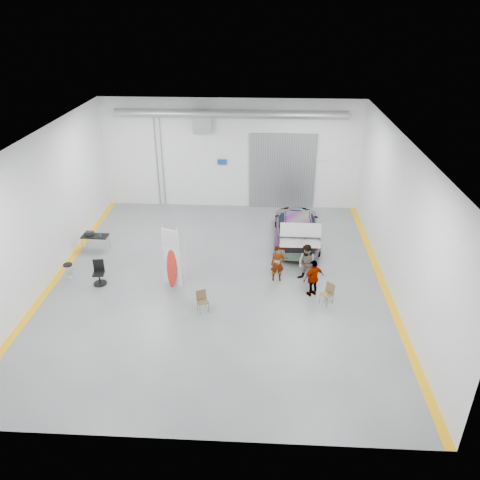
{
  "coord_description": "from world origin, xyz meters",
  "views": [
    {
      "loc": [
        1.79,
        -16.58,
        10.5
      ],
      "look_at": [
        0.86,
        0.83,
        1.5
      ],
      "focal_mm": 35.0,
      "sensor_mm": 36.0,
      "label": 1
    }
  ],
  "objects_px": {
    "person_c": "(314,278)",
    "folding_chair_near": "(203,305)",
    "surfboard_display": "(174,263)",
    "person_a": "(277,264)",
    "person_b": "(307,264)",
    "work_table": "(94,236)",
    "sedan_car": "(297,226)",
    "shop_stool": "(69,272)",
    "folding_chair_far": "(326,298)",
    "office_chair": "(99,274)"
  },
  "relations": [
    {
      "from": "folding_chair_near",
      "to": "work_table",
      "type": "xyz_separation_m",
      "value": [
        -5.64,
        4.53,
        0.5
      ]
    },
    {
      "from": "surfboard_display",
      "to": "sedan_car",
      "type": "bearing_deg",
      "value": 61.11
    },
    {
      "from": "person_c",
      "to": "folding_chair_near",
      "type": "height_order",
      "value": "person_c"
    },
    {
      "from": "folding_chair_near",
      "to": "folding_chair_far",
      "type": "relative_size",
      "value": 0.97
    },
    {
      "from": "person_c",
      "to": "folding_chair_far",
      "type": "bearing_deg",
      "value": 100.01
    },
    {
      "from": "person_a",
      "to": "person_b",
      "type": "relative_size",
      "value": 0.93
    },
    {
      "from": "person_b",
      "to": "person_a",
      "type": "bearing_deg",
      "value": -140.92
    },
    {
      "from": "folding_chair_near",
      "to": "folding_chair_far",
      "type": "bearing_deg",
      "value": -15.86
    },
    {
      "from": "work_table",
      "to": "office_chair",
      "type": "distance_m",
      "value": 3.08
    },
    {
      "from": "sedan_car",
      "to": "shop_stool",
      "type": "relative_size",
      "value": 6.72
    },
    {
      "from": "sedan_car",
      "to": "person_c",
      "type": "distance_m",
      "value": 4.73
    },
    {
      "from": "folding_chair_near",
      "to": "folding_chair_far",
      "type": "distance_m",
      "value": 4.75
    },
    {
      "from": "person_b",
      "to": "surfboard_display",
      "type": "relative_size",
      "value": 0.62
    },
    {
      "from": "folding_chair_near",
      "to": "work_table",
      "type": "height_order",
      "value": "work_table"
    },
    {
      "from": "person_c",
      "to": "surfboard_display",
      "type": "height_order",
      "value": "surfboard_display"
    },
    {
      "from": "sedan_car",
      "to": "folding_chair_near",
      "type": "xyz_separation_m",
      "value": [
        -3.81,
        -6.02,
        -0.5
      ]
    },
    {
      "from": "person_b",
      "to": "surfboard_display",
      "type": "height_order",
      "value": "surfboard_display"
    },
    {
      "from": "person_c",
      "to": "surfboard_display",
      "type": "xyz_separation_m",
      "value": [
        -5.57,
        0.33,
        0.32
      ]
    },
    {
      "from": "sedan_car",
      "to": "shop_stool",
      "type": "bearing_deg",
      "value": 24.49
    },
    {
      "from": "shop_stool",
      "to": "work_table",
      "type": "relative_size",
      "value": 0.64
    },
    {
      "from": "person_b",
      "to": "office_chair",
      "type": "height_order",
      "value": "person_b"
    },
    {
      "from": "sedan_car",
      "to": "office_chair",
      "type": "xyz_separation_m",
      "value": [
        -8.29,
        -4.32,
        -0.3
      ]
    },
    {
      "from": "surfboard_display",
      "to": "folding_chair_far",
      "type": "height_order",
      "value": "surfboard_display"
    },
    {
      "from": "person_b",
      "to": "shop_stool",
      "type": "bearing_deg",
      "value": -135.93
    },
    {
      "from": "person_c",
      "to": "office_chair",
      "type": "relative_size",
      "value": 1.53
    },
    {
      "from": "surfboard_display",
      "to": "work_table",
      "type": "xyz_separation_m",
      "value": [
        -4.29,
        2.9,
        -0.35
      ]
    },
    {
      "from": "folding_chair_near",
      "to": "person_b",
      "type": "bearing_deg",
      "value": 5.15
    },
    {
      "from": "person_b",
      "to": "work_table",
      "type": "bearing_deg",
      "value": -151.52
    },
    {
      "from": "person_b",
      "to": "person_c",
      "type": "relative_size",
      "value": 1.07
    },
    {
      "from": "folding_chair_far",
      "to": "work_table",
      "type": "relative_size",
      "value": 0.7
    },
    {
      "from": "surfboard_display",
      "to": "work_table",
      "type": "height_order",
      "value": "surfboard_display"
    },
    {
      "from": "person_c",
      "to": "folding_chair_near",
      "type": "distance_m",
      "value": 4.44
    },
    {
      "from": "surfboard_display",
      "to": "office_chair",
      "type": "height_order",
      "value": "surfboard_display"
    },
    {
      "from": "person_c",
      "to": "surfboard_display",
      "type": "bearing_deg",
      "value": -33.42
    },
    {
      "from": "person_a",
      "to": "office_chair",
      "type": "distance_m",
      "value": 7.35
    },
    {
      "from": "sedan_car",
      "to": "person_b",
      "type": "distance_m",
      "value": 3.72
    },
    {
      "from": "folding_chair_near",
      "to": "sedan_car",
      "type": "bearing_deg",
      "value": 32.97
    },
    {
      "from": "folding_chair_near",
      "to": "shop_stool",
      "type": "height_order",
      "value": "folding_chair_near"
    },
    {
      "from": "work_table",
      "to": "person_b",
      "type": "bearing_deg",
      "value": -12.95
    },
    {
      "from": "sedan_car",
      "to": "folding_chair_near",
      "type": "height_order",
      "value": "sedan_car"
    },
    {
      "from": "folding_chair_near",
      "to": "office_chair",
      "type": "distance_m",
      "value": 4.8
    },
    {
      "from": "folding_chair_near",
      "to": "office_chair",
      "type": "height_order",
      "value": "office_chair"
    },
    {
      "from": "office_chair",
      "to": "person_c",
      "type": "bearing_deg",
      "value": -11.34
    },
    {
      "from": "person_a",
      "to": "work_table",
      "type": "distance_m",
      "value": 8.74
    },
    {
      "from": "person_b",
      "to": "folding_chair_near",
      "type": "bearing_deg",
      "value": -108.71
    },
    {
      "from": "surfboard_display",
      "to": "shop_stool",
      "type": "xyz_separation_m",
      "value": [
        -4.48,
        0.22,
        -0.72
      ]
    },
    {
      "from": "person_b",
      "to": "folding_chair_near",
      "type": "distance_m",
      "value": 4.67
    },
    {
      "from": "folding_chair_near",
      "to": "person_c",
      "type": "bearing_deg",
      "value": -7.53
    },
    {
      "from": "person_b",
      "to": "surfboard_display",
      "type": "distance_m",
      "value": 5.42
    },
    {
      "from": "surfboard_display",
      "to": "folding_chair_far",
      "type": "relative_size",
      "value": 3.2
    }
  ]
}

